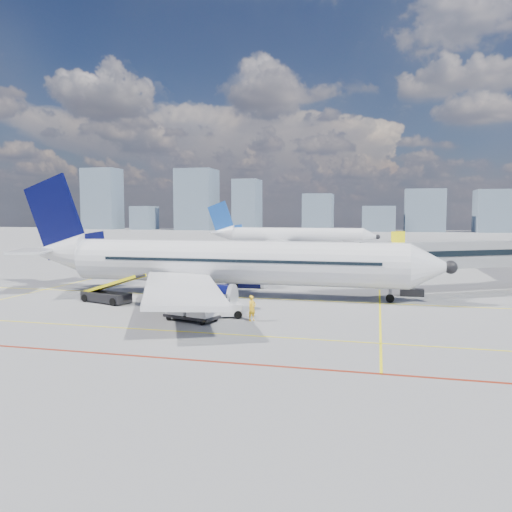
{
  "coord_description": "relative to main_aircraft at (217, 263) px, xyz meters",
  "views": [
    {
      "loc": [
        13.69,
        -36.88,
        7.95
      ],
      "look_at": [
        2.77,
        7.78,
        4.0
      ],
      "focal_mm": 35.0,
      "sensor_mm": 36.0,
      "label": 1
    }
  ],
  "objects": [
    {
      "name": "cargo_dolly",
      "position": [
        1.76,
        -11.28,
        -2.0
      ],
      "size": [
        4.38,
        2.9,
        2.21
      ],
      "rotation": [
        0.0,
        0.0,
        -0.3
      ],
      "color": "black",
      "rests_on": "ground"
    },
    {
      "name": "baggage_tug",
      "position": [
        3.75,
        -9.42,
        -2.42
      ],
      "size": [
        2.65,
        2.0,
        1.66
      ],
      "rotation": [
        0.0,
        0.0,
        0.26
      ],
      "color": "silver",
      "rests_on": "ground"
    },
    {
      "name": "ground",
      "position": [
        1.32,
        -8.6,
        -3.22
      ],
      "size": [
        420.0,
        420.0,
        0.0
      ],
      "primitive_type": "plane",
      "color": "gray",
      "rests_on": "ground"
    },
    {
      "name": "second_aircraft",
      "position": [
        -2.57,
        55.38,
        0.01
      ],
      "size": [
        35.63,
        31.04,
        10.59
      ],
      "rotation": [
        0.0,
        0.0,
        0.02
      ],
      "color": "silver",
      "rests_on": "ground"
    },
    {
      "name": "apron_markings",
      "position": [
        0.75,
        -12.51,
        -3.21
      ],
      "size": [
        90.0,
        35.12,
        0.01
      ],
      "color": "#FFEE0D",
      "rests_on": "ground"
    },
    {
      "name": "belt_loader",
      "position": [
        -8.28,
        -5.98,
        -2.49
      ],
      "size": [
        6.99,
        3.66,
        2.83
      ],
      "rotation": [
        0.0,
        0.0,
        -0.33
      ],
      "color": "black",
      "rests_on": "ground"
    },
    {
      "name": "ramp_worker",
      "position": [
        6.08,
        -10.2,
        -2.27
      ],
      "size": [
        0.75,
        0.83,
        1.9
      ],
      "primitive_type": "imported",
      "rotation": [
        0.0,
        0.0,
        1.02
      ],
      "color": "yellow",
      "rests_on": "ground"
    },
    {
      "name": "main_aircraft",
      "position": [
        0.0,
        0.0,
        0.0
      ],
      "size": [
        42.91,
        37.4,
        12.5
      ],
      "rotation": [
        0.0,
        0.0,
        0.0
      ],
      "color": "silver",
      "rests_on": "ground"
    },
    {
      "name": "jet_bridge",
      "position": [
        24.83,
        8.31,
        0.52
      ],
      "size": [
        23.55,
        15.78,
        6.3
      ],
      "color": "gray",
      "rests_on": "ground"
    },
    {
      "name": "distant_skyline",
      "position": [
        -13.97,
        181.4,
        8.03
      ],
      "size": [
        248.98,
        15.99,
        30.29
      ],
      "color": "slate",
      "rests_on": "ground"
    }
  ]
}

